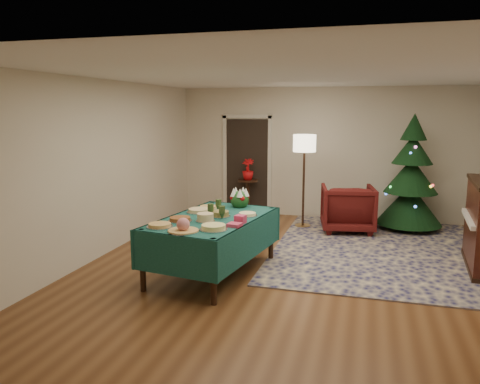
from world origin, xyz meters
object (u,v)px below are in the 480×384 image
(gift_box, at_px, (240,219))
(armchair, at_px, (348,206))
(buffet_table, at_px, (213,229))
(side_table, at_px, (248,198))
(christmas_tree, at_px, (411,178))
(potted_plant, at_px, (248,174))
(floor_lamp, at_px, (304,149))

(gift_box, height_order, armchair, armchair)
(buffet_table, bearing_deg, side_table, 96.85)
(gift_box, height_order, christmas_tree, christmas_tree)
(gift_box, xyz_separation_m, armchair, (1.23, 3.06, -0.37))
(buffet_table, relative_size, potted_plant, 4.96)
(gift_box, bearing_deg, christmas_tree, 56.37)
(side_table, distance_m, potted_plant, 0.53)
(potted_plant, bearing_deg, floor_lamp, -26.50)
(buffet_table, relative_size, christmas_tree, 1.02)
(buffet_table, xyz_separation_m, side_table, (-0.43, 3.61, -0.26))
(potted_plant, bearing_deg, buffet_table, -83.15)
(gift_box, height_order, potted_plant, potted_plant)
(armchair, height_order, floor_lamp, floor_lamp)
(gift_box, xyz_separation_m, potted_plant, (-0.88, 3.82, 0.06))
(armchair, bearing_deg, floor_lamp, -18.06)
(potted_plant, xyz_separation_m, christmas_tree, (3.23, -0.30, 0.07))
(armchair, xyz_separation_m, christmas_tree, (1.12, 0.46, 0.50))
(armchair, bearing_deg, potted_plant, -28.98)
(armchair, distance_m, floor_lamp, 1.34)
(floor_lamp, xyz_separation_m, side_table, (-1.27, 0.63, -1.13))
(buffet_table, relative_size, gift_box, 17.38)
(buffet_table, relative_size, armchair, 2.31)
(potted_plant, bearing_deg, christmas_tree, -5.31)
(christmas_tree, bearing_deg, armchair, -157.41)
(side_table, bearing_deg, armchair, -19.93)
(floor_lamp, distance_m, side_table, 1.81)
(floor_lamp, height_order, side_table, floor_lamp)
(gift_box, distance_m, christmas_tree, 4.23)
(floor_lamp, relative_size, side_table, 2.28)
(floor_lamp, bearing_deg, side_table, 153.50)
(buffet_table, distance_m, armchair, 3.31)
(floor_lamp, bearing_deg, christmas_tree, 9.58)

